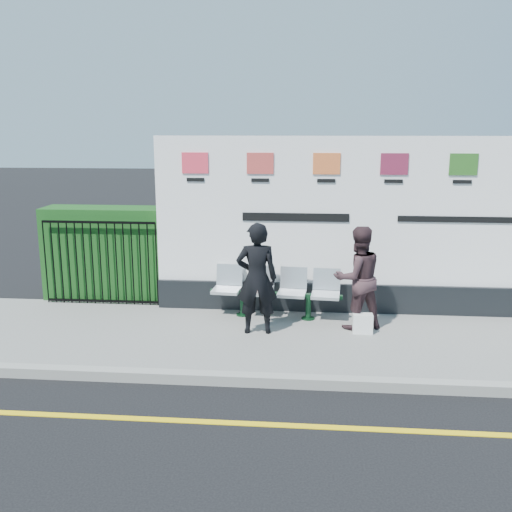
{
  "coord_description": "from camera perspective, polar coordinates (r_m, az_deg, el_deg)",
  "views": [
    {
      "loc": [
        -0.92,
        -5.79,
        3.25
      ],
      "look_at": [
        -1.7,
        3.03,
        1.25
      ],
      "focal_mm": 40.0,
      "sensor_mm": 36.0,
      "label": 1
    }
  ],
  "objects": [
    {
      "name": "ground",
      "position": [
        6.7,
        12.84,
        -16.63
      ],
      "size": [
        80.0,
        80.0,
        0.0
      ],
      "primitive_type": "plane",
      "color": "black"
    },
    {
      "name": "pavement",
      "position": [
        8.93,
        10.76,
        -8.44
      ],
      "size": [
        14.0,
        3.0,
        0.12
      ],
      "primitive_type": "cube",
      "color": "gray",
      "rests_on": "ground"
    },
    {
      "name": "kerb",
      "position": [
        7.55,
        11.86,
        -12.46
      ],
      "size": [
        14.0,
        0.18,
        0.14
      ],
      "primitive_type": "cube",
      "color": "gray",
      "rests_on": "ground"
    },
    {
      "name": "yellow_line",
      "position": [
        6.7,
        12.85,
        -16.6
      ],
      "size": [
        14.0,
        0.1,
        0.01
      ],
      "primitive_type": "cube",
      "color": "yellow",
      "rests_on": "ground"
    },
    {
      "name": "billboard",
      "position": [
        9.92,
        13.23,
        1.74
      ],
      "size": [
        8.0,
        0.3,
        3.0
      ],
      "color": "black",
      "rests_on": "pavement"
    },
    {
      "name": "hedge",
      "position": [
        10.97,
        -14.5,
        0.32
      ],
      "size": [
        2.35,
        0.7,
        1.7
      ],
      "primitive_type": "cube",
      "color": "#174917",
      "rests_on": "pavement"
    },
    {
      "name": "railing",
      "position": [
        10.58,
        -15.28,
        -0.63
      ],
      "size": [
        2.05,
        0.06,
        1.54
      ],
      "primitive_type": null,
      "color": "black",
      "rests_on": "pavement"
    },
    {
      "name": "bench",
      "position": [
        9.63,
        1.93,
        -4.83
      ],
      "size": [
        2.17,
        0.74,
        0.46
      ],
      "primitive_type": null,
      "rotation": [
        0.0,
        0.0,
        -0.09
      ],
      "color": "silver",
      "rests_on": "pavement"
    },
    {
      "name": "woman_left",
      "position": [
        8.74,
        0.07,
        -2.26
      ],
      "size": [
        0.68,
        0.49,
        1.74
      ],
      "primitive_type": "imported",
      "rotation": [
        0.0,
        0.0,
        3.25
      ],
      "color": "black",
      "rests_on": "pavement"
    },
    {
      "name": "woman_right",
      "position": [
        9.1,
        10.15,
        -2.16
      ],
      "size": [
        0.97,
        0.87,
        1.65
      ],
      "primitive_type": "imported",
      "rotation": [
        0.0,
        0.0,
        3.52
      ],
      "color": "#3B262A",
      "rests_on": "pavement"
    },
    {
      "name": "handbag_brown",
      "position": [
        9.58,
        0.29,
        -2.9
      ],
      "size": [
        0.26,
        0.16,
        0.19
      ],
      "primitive_type": "cube",
      "rotation": [
        0.0,
        0.0,
        -0.24
      ],
      "color": "black",
      "rests_on": "bench"
    },
    {
      "name": "carrier_bag_white",
      "position": [
        9.08,
        10.62,
        -6.65
      ],
      "size": [
        0.3,
        0.18,
        0.3
      ],
      "primitive_type": "cube",
      "color": "white",
      "rests_on": "pavement"
    }
  ]
}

